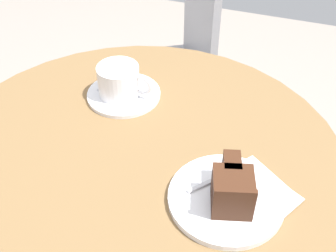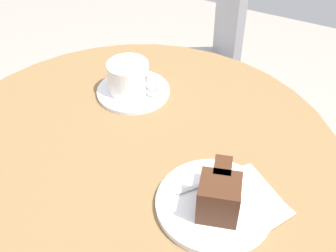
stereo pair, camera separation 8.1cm
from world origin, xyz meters
The scene contains 9 objects.
cafe_table centered at (0.00, 0.00, 0.62)m, with size 0.82×0.82×0.74m.
saucer centered at (-0.10, 0.16, 0.74)m, with size 0.16×0.16×0.01m.
coffee_cup centered at (-0.10, 0.16, 0.78)m, with size 0.12×0.09×0.07m.
teaspoon centered at (-0.12, 0.21, 0.75)m, with size 0.07×0.09×0.00m.
cake_plate centered at (0.19, -0.05, 0.74)m, with size 0.20×0.20×0.01m.
cake_slice centered at (0.20, -0.06, 0.78)m, with size 0.08×0.11×0.07m.
fork centered at (0.18, 0.00, 0.75)m, with size 0.10×0.12×0.00m.
napkin centered at (0.23, -0.02, 0.74)m, with size 0.18×0.18×0.00m.
cafe_chair centered at (-0.17, 0.71, 0.50)m, with size 0.52×0.52×0.84m.
Camera 1 is at (0.25, -0.52, 1.31)m, focal length 45.00 mm.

